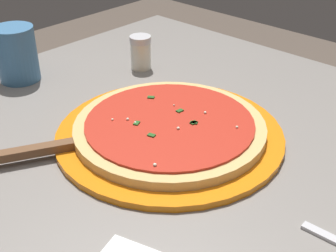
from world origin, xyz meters
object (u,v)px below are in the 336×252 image
serving_plate (168,133)px  pizza (168,126)px  cup_tall_drink (17,54)px  pizza_server (63,147)px  parmesan_shaker (141,52)px

serving_plate → pizza: pizza is taller
serving_plate → cup_tall_drink: size_ratio=3.35×
cup_tall_drink → pizza_server: bearing=70.1°
cup_tall_drink → parmesan_shaker: size_ratio=1.53×
parmesan_shaker → cup_tall_drink: bearing=-34.3°
pizza → pizza_server: pizza is taller
serving_plate → parmesan_shaker: parmesan_shaker is taller
cup_tall_drink → parmesan_shaker: bearing=145.7°
serving_plate → pizza_server: pizza_server is taller
pizza_server → cup_tall_drink: size_ratio=1.89×
pizza_server → parmesan_shaker: (-0.32, -0.15, 0.02)m
pizza → pizza_server: size_ratio=1.48×
pizza_server → cup_tall_drink: (-0.11, -0.30, 0.04)m
pizza → cup_tall_drink: cup_tall_drink is taller
pizza → serving_plate: bearing=-149.0°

